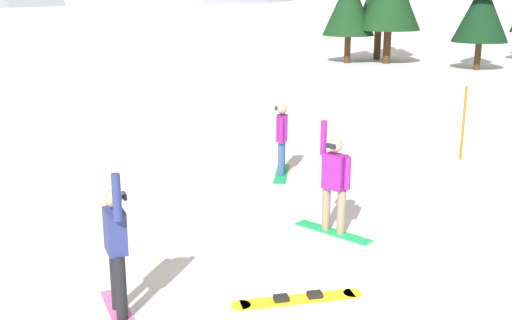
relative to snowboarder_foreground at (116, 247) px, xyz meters
name	(u,v)px	position (x,y,z in m)	size (l,w,h in m)	color
ground_plane	(391,292)	(3.77, 0.47, -0.97)	(800.00, 800.00, 0.00)	white
snowboarder_foreground	(116,247)	(0.00, 0.00, 0.00)	(0.77, 1.48, 2.03)	pink
snowboarder_midground	(334,182)	(3.31, 2.77, -0.03)	(1.27, 1.27, 1.99)	#19B259
snowboarder_background	(282,138)	(2.72, 6.46, -0.09)	(0.51, 1.61, 1.67)	#19B259
loose_snowboard_near_right	(298,299)	(2.41, 0.29, -0.94)	(1.91, 0.59, 0.09)	yellow
trail_marker_pole	(463,123)	(7.34, 7.52, -0.03)	(0.06, 0.06, 1.87)	orange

